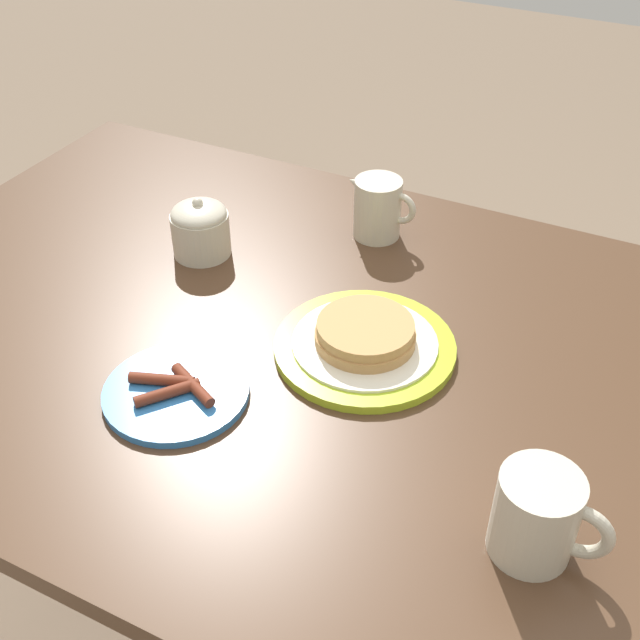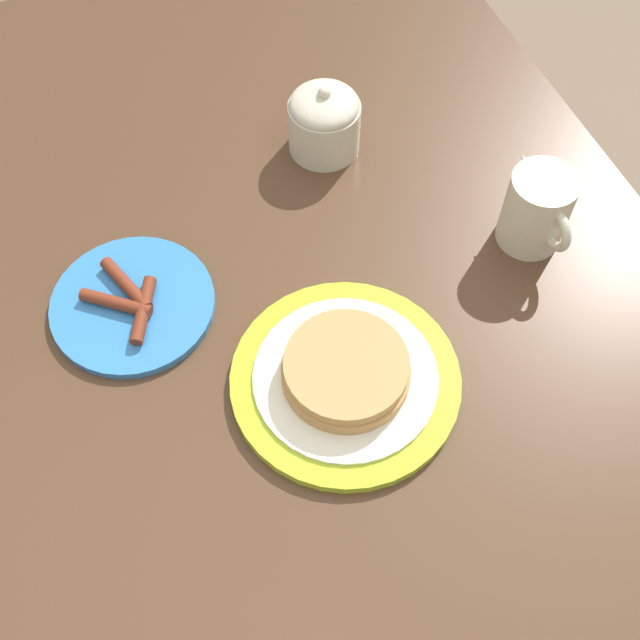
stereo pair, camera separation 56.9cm
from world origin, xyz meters
name	(u,v)px [view 2 (the right image)]	position (x,y,z in m)	size (l,w,h in m)	color
ground_plane	(338,605)	(0.00, 0.00, 0.00)	(8.00, 8.00, 0.00)	#7A6651
dining_table	(349,474)	(0.00, 0.00, 0.64)	(1.57, 0.86, 0.76)	#4C3321
pancake_plate	(346,376)	(-0.05, 0.01, 0.77)	(0.23, 0.23, 0.04)	#AAC628
side_plate_bacon	(132,304)	(-0.22, -0.16, 0.76)	(0.17, 0.17, 0.02)	#337AC6
creamer_pitcher	(537,208)	(-0.15, 0.28, 0.81)	(0.11, 0.07, 0.10)	beige
sugar_bowl	(324,120)	(-0.36, 0.11, 0.80)	(0.09, 0.09, 0.09)	beige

